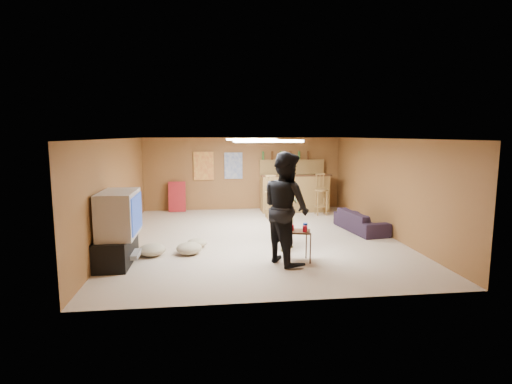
{
  "coord_description": "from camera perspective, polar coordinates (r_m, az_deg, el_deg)",
  "views": [
    {
      "loc": [
        -1.07,
        -8.66,
        2.28
      ],
      "look_at": [
        0.0,
        0.2,
        1.0
      ],
      "focal_mm": 28.0,
      "sensor_mm": 36.0,
      "label": 1
    }
  ],
  "objects": [
    {
      "name": "bar_shelf",
      "position": [
        12.36,
        5.15,
        4.51
      ],
      "size": [
        2.0,
        0.18,
        0.05
      ],
      "primitive_type": "cube",
      "color": "olive",
      "rests_on": "bar_backing"
    },
    {
      "name": "bottle_row",
      "position": [
        12.29,
        4.26,
        5.23
      ],
      "size": [
        1.48,
        0.08,
        0.26
      ],
      "primitive_type": null,
      "color": "#3F7233",
      "rests_on": "bar_shelf"
    },
    {
      "name": "ceiling",
      "position": [
        8.73,
        0.16,
        7.64
      ],
      "size": [
        6.0,
        7.0,
        0.02
      ],
      "primitive_type": "cube",
      "color": "silver",
      "rests_on": "ground"
    },
    {
      "name": "tv_body",
      "position": [
        7.46,
        -19.01,
        -2.95
      ],
      "size": [
        0.6,
        1.1,
        0.8
      ],
      "primitive_type": "cube",
      "color": "#B2B2B7",
      "rests_on": "tv_stand"
    },
    {
      "name": "wall_right",
      "position": [
        9.64,
        18.15,
        0.72
      ],
      "size": [
        0.02,
        7.0,
        2.2
      ],
      "primitive_type": "cube",
      "color": "brown",
      "rests_on": "ground"
    },
    {
      "name": "tray_table",
      "position": [
        7.32,
        5.95,
        -7.69
      ],
      "size": [
        0.52,
        0.46,
        0.57
      ],
      "primitive_type": "cube",
      "rotation": [
        0.0,
        0.0,
        -0.27
      ],
      "color": "#3D2313",
      "rests_on": "ground"
    },
    {
      "name": "sofa",
      "position": [
        9.88,
        14.73,
        -4.03
      ],
      "size": [
        0.85,
        1.71,
        0.48
      ],
      "primitive_type": "imported",
      "rotation": [
        0.0,
        0.0,
        1.7
      ],
      "color": "black",
      "rests_on": "ground"
    },
    {
      "name": "dvd_box",
      "position": [
        7.61,
        -17.63,
        -8.5
      ],
      "size": [
        0.35,
        0.5,
        0.08
      ],
      "primitive_type": "cube",
      "color": "#B2B2B7",
      "rests_on": "tv_stand"
    },
    {
      "name": "cushion_mid",
      "position": [
        8.31,
        -8.45,
        -7.2
      ],
      "size": [
        0.43,
        0.43,
        0.18
      ],
      "primitive_type": "ellipsoid",
      "rotation": [
        0.0,
        0.0,
        -0.07
      ],
      "color": "tan",
      "rests_on": "ground"
    },
    {
      "name": "wall_back",
      "position": [
        12.26,
        -1.85,
        2.64
      ],
      "size": [
        6.0,
        0.02,
        2.2
      ],
      "primitive_type": "cube",
      "color": "brown",
      "rests_on": "ground"
    },
    {
      "name": "ceiling_panel_front",
      "position": [
        7.24,
        1.63,
        7.29
      ],
      "size": [
        1.2,
        0.6,
        0.04
      ],
      "primitive_type": "cube",
      "color": "white",
      "rests_on": "ceiling"
    },
    {
      "name": "folding_chair_stack",
      "position": [
        12.14,
        -11.2,
        -0.67
      ],
      "size": [
        0.5,
        0.26,
        0.91
      ],
      "primitive_type": "cube",
      "rotation": [
        -0.14,
        0.0,
        0.0
      ],
      "color": "#A81F24",
      "rests_on": "ground"
    },
    {
      "name": "person_olive",
      "position": [
        7.94,
        4.42,
        -2.1
      ],
      "size": [
        0.59,
        0.73,
        1.74
      ],
      "primitive_type": "imported",
      "rotation": [
        0.0,
        0.0,
        1.26
      ],
      "color": "brown",
      "rests_on": "ground"
    },
    {
      "name": "cup_red_far",
      "position": [
        7.16,
        6.99,
        -5.25
      ],
      "size": [
        0.1,
        0.1,
        0.11
      ],
      "primitive_type": "cylinder",
      "rotation": [
        0.0,
        0.0,
        -0.4
      ],
      "color": "#AC0B21",
      "rests_on": "tray_table"
    },
    {
      "name": "bar_stool_left",
      "position": [
        10.93,
        2.21,
        -0.3
      ],
      "size": [
        0.52,
        0.52,
        1.34
      ],
      "primitive_type": null,
      "rotation": [
        0.0,
        0.0,
        -0.25
      ],
      "color": "olive",
      "rests_on": "ground"
    },
    {
      "name": "bar_lip",
      "position": [
        11.71,
        5.84,
        2.34
      ],
      "size": [
        2.1,
        0.12,
        0.05
      ],
      "primitive_type": "cube",
      "color": "#3D2313",
      "rests_on": "bar_counter"
    },
    {
      "name": "wall_front",
      "position": [
        5.4,
        4.72,
        -4.49
      ],
      "size": [
        6.0,
        0.02,
        2.2
      ],
      "primitive_type": "cube",
      "color": "brown",
      "rests_on": "ground"
    },
    {
      "name": "bar_backing",
      "position": [
        12.4,
        5.11,
        3.13
      ],
      "size": [
        2.0,
        0.14,
        0.6
      ],
      "primitive_type": "cube",
      "color": "olive",
      "rests_on": "bar_counter"
    },
    {
      "name": "bar_counter",
      "position": [
        12.02,
        5.54,
        -0.15
      ],
      "size": [
        2.0,
        0.6,
        1.1
      ],
      "primitive_type": "cube",
      "color": "olive",
      "rests_on": "ground"
    },
    {
      "name": "cushion_near_tv",
      "position": [
        7.88,
        -9.54,
        -7.94
      ],
      "size": [
        0.54,
        0.54,
        0.22
      ],
      "primitive_type": "ellipsoid",
      "rotation": [
        0.0,
        0.0,
        0.1
      ],
      "color": "tan",
      "rests_on": "ground"
    },
    {
      "name": "bar_stool_right",
      "position": [
        11.55,
        9.3,
        -0.01
      ],
      "size": [
        0.5,
        0.5,
        1.32
      ],
      "primitive_type": null,
      "rotation": [
        0.0,
        0.0,
        -0.23
      ],
      "color": "olive",
      "rests_on": "ground"
    },
    {
      "name": "person_black",
      "position": [
        7.1,
        4.29,
        -2.28
      ],
      "size": [
        1.08,
        1.19,
        1.99
      ],
      "primitive_type": "imported",
      "rotation": [
        0.0,
        0.0,
        1.98
      ],
      "color": "black",
      "rests_on": "ground"
    },
    {
      "name": "poster_left",
      "position": [
        12.16,
        -7.49,
        3.71
      ],
      "size": [
        0.6,
        0.03,
        0.85
      ],
      "primitive_type": "cube",
      "color": "#BF3F26",
      "rests_on": "wall_back"
    },
    {
      "name": "ceiling_panel_back",
      "position": [
        9.92,
        -0.7,
        7.53
      ],
      "size": [
        1.2,
        0.6,
        0.04
      ],
      "primitive_type": "cube",
      "color": "white",
      "rests_on": "ceiling"
    },
    {
      "name": "cushion_far",
      "position": [
        7.92,
        -14.63,
        -8.0
      ],
      "size": [
        0.63,
        0.63,
        0.23
      ],
      "primitive_type": "ellipsoid",
      "rotation": [
        0.0,
        0.0,
        -0.3
      ],
      "color": "tan",
      "rests_on": "ground"
    },
    {
      "name": "ground",
      "position": [
        9.02,
        0.15,
        -6.48
      ],
      "size": [
        7.0,
        7.0,
        0.0
      ],
      "primitive_type": "plane",
      "color": "#BBA68F",
      "rests_on": "ground"
    },
    {
      "name": "cup_red_near",
      "position": [
        7.24,
        5.15,
        -5.1
      ],
      "size": [
        0.09,
        0.09,
        0.1
      ],
      "primitive_type": "cylinder",
      "rotation": [
        0.0,
        0.0,
        0.29
      ],
      "color": "#AC0B21",
      "rests_on": "tray_table"
    },
    {
      "name": "cup_blue",
      "position": [
        7.36,
        7.05,
        -4.86
      ],
      "size": [
        0.1,
        0.1,
        0.11
      ],
      "primitive_type": "cylinder",
      "rotation": [
        0.0,
        0.0,
        -0.26
      ],
      "color": "#16399A",
      "rests_on": "tray_table"
    },
    {
      "name": "wall_left",
      "position": [
        8.95,
        -19.27,
        0.13
      ],
      "size": [
        0.02,
        7.0,
        2.2
      ],
      "primitive_type": "cube",
      "color": "brown",
      "rests_on": "ground"
    },
    {
      "name": "tv_screen",
      "position": [
        7.4,
        -16.66,
        -2.93
      ],
      "size": [
        0.02,
        0.95,
        0.65
      ],
      "primitive_type": "cube",
      "color": "navy",
      "rests_on": "tv_body"
    },
    {
      "name": "poster_right",
      "position": [
        12.18,
        -3.25,
        3.77
      ],
      "size": [
        0.55,
        0.03,
        0.8
      ],
      "primitive_type": "cube",
      "color": "#334C99",
      "rests_on": "wall_back"
    },
    {
      "name": "tv_stand",
      "position": [
        7.62,
        -19.3,
        -7.75
      ],
      "size": [
        0.55,
        1.3,
        0.5
      ],
      "primitive_type": "cube",
      "color": "black",
      "rests_on": "ground"
    }
  ]
}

